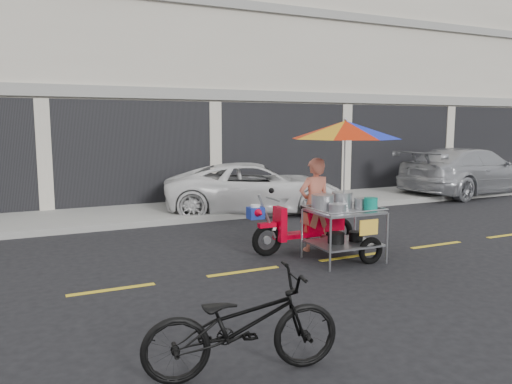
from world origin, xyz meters
name	(u,v)px	position (x,y,z in m)	size (l,w,h in m)	color
ground	(349,257)	(0.00, 0.00, 0.00)	(90.00, 90.00, 0.00)	black
sidewalk	(229,206)	(0.00, 5.50, 0.07)	(45.00, 3.00, 0.15)	gray
shophouse_block	(246,71)	(2.82, 10.59, 4.24)	(36.00, 8.11, 10.40)	beige
centerline	(349,257)	(0.00, 0.00, 0.00)	(42.00, 0.10, 0.01)	gold
white_pickup	(255,188)	(0.42, 4.70, 0.64)	(2.14, 4.64, 1.29)	white
silver_pickup	(469,171)	(8.09, 4.70, 0.76)	(2.13, 5.25, 1.52)	#B3B4BA
near_bicycle	(242,324)	(-3.31, -2.93, 0.48)	(0.64, 1.83, 0.96)	black
food_vendor_rig	(332,170)	(-0.24, 0.21, 1.50)	(2.36, 1.92, 2.40)	black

